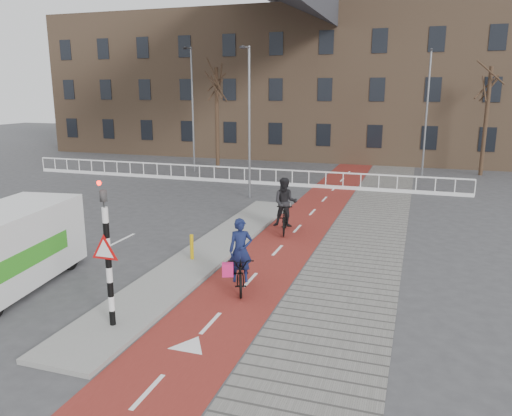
% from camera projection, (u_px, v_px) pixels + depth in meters
% --- Properties ---
extents(ground, '(120.00, 120.00, 0.00)m').
position_uv_depth(ground, '(175.00, 300.00, 13.60)').
color(ground, '#38383A').
rests_on(ground, ground).
extents(bike_lane, '(2.50, 60.00, 0.01)m').
position_uv_depth(bike_lane, '(308.00, 217.00, 22.39)').
color(bike_lane, maroon).
rests_on(bike_lane, ground).
extents(sidewalk, '(3.00, 60.00, 0.01)m').
position_uv_depth(sidewalk, '(371.00, 222.00, 21.53)').
color(sidewalk, slate).
rests_on(sidewalk, ground).
extents(curb_island, '(1.80, 16.00, 0.12)m').
position_uv_depth(curb_island, '(209.00, 251.00, 17.50)').
color(curb_island, gray).
rests_on(curb_island, ground).
extents(traffic_signal, '(0.80, 0.80, 3.68)m').
position_uv_depth(traffic_signal, '(107.00, 250.00, 11.46)').
color(traffic_signal, black).
rests_on(traffic_signal, curb_island).
extents(bollard, '(0.12, 0.12, 0.84)m').
position_uv_depth(bollard, '(192.00, 247.00, 16.43)').
color(bollard, gold).
rests_on(bollard, curb_island).
extents(cyclist_near, '(1.37, 2.12, 2.07)m').
position_uv_depth(cyclist_near, '(241.00, 266.00, 14.18)').
color(cyclist_near, black).
rests_on(cyclist_near, bike_lane).
extents(cyclist_far, '(1.09, 2.17, 2.22)m').
position_uv_depth(cyclist_far, '(285.00, 210.00, 19.77)').
color(cyclist_far, black).
rests_on(cyclist_far, bike_lane).
extents(van, '(2.85, 5.56, 2.28)m').
position_uv_depth(van, '(2.00, 249.00, 14.07)').
color(van, silver).
rests_on(van, ground).
extents(railing, '(28.00, 0.10, 0.99)m').
position_uv_depth(railing, '(229.00, 178.00, 30.76)').
color(railing, silver).
rests_on(railing, ground).
extents(townhouse_row, '(46.00, 10.00, 15.90)m').
position_uv_depth(townhouse_row, '(314.00, 63.00, 42.28)').
color(townhouse_row, '#7F6047').
rests_on(townhouse_row, ground).
extents(tree_mid, '(0.28, 0.28, 7.12)m').
position_uv_depth(tree_mid, '(217.00, 119.00, 35.72)').
color(tree_mid, '#332316').
rests_on(tree_mid, ground).
extents(tree_right, '(0.26, 0.26, 7.05)m').
position_uv_depth(tree_right, '(486.00, 122.00, 32.65)').
color(tree_right, '#332316').
rests_on(tree_right, ground).
extents(streetlight_near, '(0.12, 0.12, 7.71)m').
position_uv_depth(streetlight_near, '(249.00, 124.00, 25.61)').
color(streetlight_near, slate).
rests_on(streetlight_near, ground).
extents(streetlight_left, '(0.12, 0.12, 8.35)m').
position_uv_depth(streetlight_left, '(193.00, 111.00, 34.03)').
color(streetlight_left, slate).
rests_on(streetlight_left, ground).
extents(streetlight_right, '(0.12, 0.12, 8.06)m').
position_uv_depth(streetlight_right, '(426.00, 115.00, 31.70)').
color(streetlight_right, slate).
rests_on(streetlight_right, ground).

